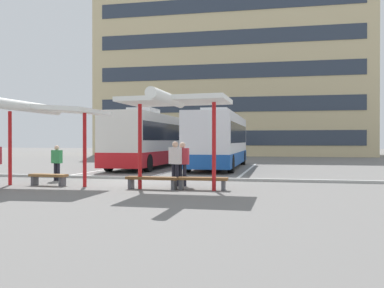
{
  "coord_description": "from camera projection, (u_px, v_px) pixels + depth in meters",
  "views": [
    {
      "loc": [
        6.36,
        -17.61,
        1.75
      ],
      "look_at": [
        1.93,
        3.32,
        1.58
      ],
      "focal_mm": 41.04,
      "sensor_mm": 36.0,
      "label": 1
    }
  ],
  "objects": [
    {
      "name": "ground_plane",
      "position": [
        131.0,
        182.0,
        18.56
      ],
      "size": [
        160.0,
        160.0,
        0.0
      ],
      "primitive_type": "plane",
      "color": "slate"
    },
    {
      "name": "terminal_building",
      "position": [
        233.0,
        80.0,
        55.22
      ],
      "size": [
        32.06,
        13.33,
        21.41
      ],
      "color": "#D1BC8C",
      "rests_on": "ground"
    },
    {
      "name": "coach_bus_0",
      "position": [
        151.0,
        141.0,
        28.72
      ],
      "size": [
        2.63,
        11.73,
        3.74
      ],
      "color": "silver",
      "rests_on": "ground"
    },
    {
      "name": "coach_bus_1",
      "position": [
        219.0,
        141.0,
        27.93
      ],
      "size": [
        2.85,
        11.73,
        3.68
      ],
      "color": "silver",
      "rests_on": "ground"
    },
    {
      "name": "lane_stripe_0",
      "position": [
        117.0,
        168.0,
        28.23
      ],
      "size": [
        0.16,
        14.0,
        0.01
      ],
      "primitive_type": "cube",
      "color": "white",
      "rests_on": "ground"
    },
    {
      "name": "lane_stripe_1",
      "position": [
        181.0,
        169.0,
        27.36
      ],
      "size": [
        0.16,
        14.0,
        0.01
      ],
      "primitive_type": "cube",
      "color": "white",
      "rests_on": "ground"
    },
    {
      "name": "lane_stripe_2",
      "position": [
        249.0,
        169.0,
        26.48
      ],
      "size": [
        0.16,
        14.0,
        0.01
      ],
      "primitive_type": "cube",
      "color": "white",
      "rests_on": "ground"
    },
    {
      "name": "waiting_shelter_0",
      "position": [
        43.0,
        110.0,
        16.59
      ],
      "size": [
        4.16,
        4.73,
        3.2
      ],
      "color": "red",
      "rests_on": "ground"
    },
    {
      "name": "bench_0",
      "position": [
        48.0,
        177.0,
        17.0
      ],
      "size": [
        1.56,
        0.54,
        0.45
      ],
      "color": "brown",
      "rests_on": "ground"
    },
    {
      "name": "waiting_shelter_1",
      "position": [
        174.0,
        103.0,
        15.23
      ],
      "size": [
        3.7,
        4.38,
        3.31
      ],
      "color": "red",
      "rests_on": "ground"
    },
    {
      "name": "bench_1",
      "position": [
        152.0,
        180.0,
        15.73
      ],
      "size": [
        1.95,
        0.52,
        0.45
      ],
      "color": "brown",
      "rests_on": "ground"
    },
    {
      "name": "bench_2",
      "position": [
        202.0,
        180.0,
        15.5
      ],
      "size": [
        1.82,
        0.45,
        0.45
      ],
      "color": "brown",
      "rests_on": "ground"
    },
    {
      "name": "platform_kerb",
      "position": [
        141.0,
        178.0,
        19.86
      ],
      "size": [
        44.0,
        0.24,
        0.12
      ],
      "primitive_type": "cube",
      "color": "#ADADA8",
      "rests_on": "ground"
    },
    {
      "name": "waiting_passenger_0",
      "position": [
        175.0,
        160.0,
        16.77
      ],
      "size": [
        0.54,
        0.43,
        1.72
      ],
      "color": "black",
      "rests_on": "ground"
    },
    {
      "name": "waiting_passenger_2",
      "position": [
        182.0,
        161.0,
        16.85
      ],
      "size": [
        0.49,
        0.24,
        1.68
      ],
      "color": "black",
      "rests_on": "ground"
    },
    {
      "name": "waiting_passenger_3",
      "position": [
        57.0,
        161.0,
        19.08
      ],
      "size": [
        0.48,
        0.29,
        1.54
      ],
      "color": "black",
      "rests_on": "ground"
    }
  ]
}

